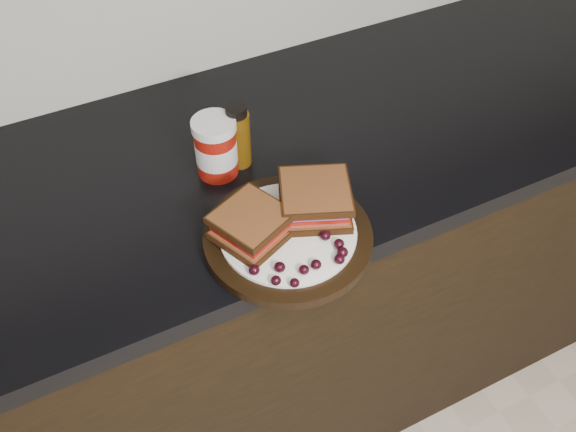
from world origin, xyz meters
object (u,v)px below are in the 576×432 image
plate (288,237)px  oil_bottle (238,135)px  sandwich_left (252,225)px  condiment_jar (216,147)px

plate → oil_bottle: bearing=88.2°
plate → oil_bottle: oil_bottle is taller
plate → sandwich_left: bearing=161.9°
plate → condiment_jar: 0.22m
oil_bottle → plate: bearing=-91.8°
sandwich_left → oil_bottle: size_ratio=0.84×
plate → condiment_jar: bearing=100.5°
oil_bottle → condiment_jar: bearing=-172.3°
plate → sandwich_left: (-0.06, 0.02, 0.04)m
sandwich_left → oil_bottle: bearing=48.8°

